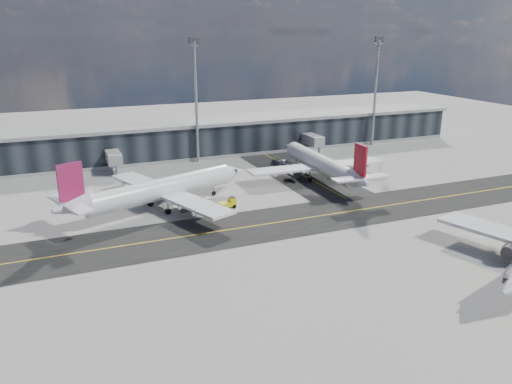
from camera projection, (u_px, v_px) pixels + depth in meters
ground at (283, 232)px, 78.60m from camera, size 300.00×300.00×0.00m
taxiway_lanes at (277, 207)px, 89.46m from camera, size 180.00×63.00×0.03m
terminal_concourse at (190, 140)px, 125.72m from camera, size 152.00×19.80×8.80m
floodlight_masts at (196, 97)px, 116.07m from camera, size 102.50×0.70×28.90m
airliner_af at (160, 190)px, 87.18m from camera, size 36.76×31.78×11.26m
airliner_redtail at (321, 164)px, 104.70m from camera, size 30.97×36.37×10.79m
baggage_tug at (229, 203)px, 88.95m from camera, size 3.17×1.80×1.91m
service_van at (285, 163)px, 117.27m from camera, size 3.24×5.09×1.31m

